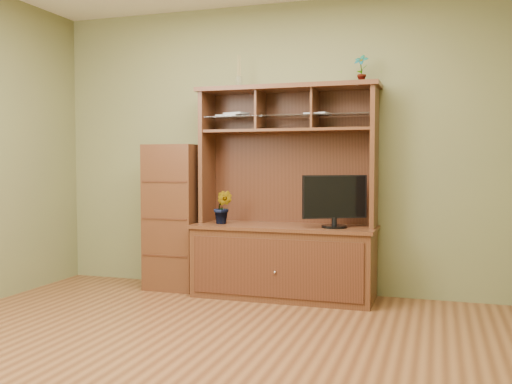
% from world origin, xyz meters
% --- Properties ---
extents(room, '(4.54, 4.04, 2.74)m').
position_xyz_m(room, '(0.00, 0.00, 1.35)').
color(room, '#583019').
rests_on(room, ground).
extents(media_hutch, '(1.66, 0.61, 1.90)m').
position_xyz_m(media_hutch, '(0.13, 1.73, 0.52)').
color(media_hutch, '#462414').
rests_on(media_hutch, room).
extents(monitor, '(0.51, 0.33, 0.45)m').
position_xyz_m(monitor, '(0.59, 1.64, 0.89)').
color(monitor, black).
rests_on(monitor, media_hutch).
extents(orchid_plant, '(0.17, 0.14, 0.31)m').
position_xyz_m(orchid_plant, '(-0.43, 1.65, 0.80)').
color(orchid_plant, '#386021').
rests_on(orchid_plant, media_hutch).
extents(top_plant, '(0.15, 0.13, 0.25)m').
position_xyz_m(top_plant, '(0.79, 1.80, 2.02)').
color(top_plant, '#3B6A25').
rests_on(top_plant, media_hutch).
extents(reed_diffuser, '(0.06, 0.06, 0.30)m').
position_xyz_m(reed_diffuser, '(-0.33, 1.80, 2.02)').
color(reed_diffuser, silver).
rests_on(reed_diffuser, media_hutch).
extents(magazines, '(1.06, 0.20, 0.04)m').
position_xyz_m(magazines, '(-0.14, 1.80, 1.65)').
color(magazines, '#BCBCC2').
rests_on(magazines, media_hutch).
extents(side_cabinet, '(0.49, 0.45, 1.38)m').
position_xyz_m(side_cabinet, '(-0.97, 1.76, 0.69)').
color(side_cabinet, '#462414').
rests_on(side_cabinet, room).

